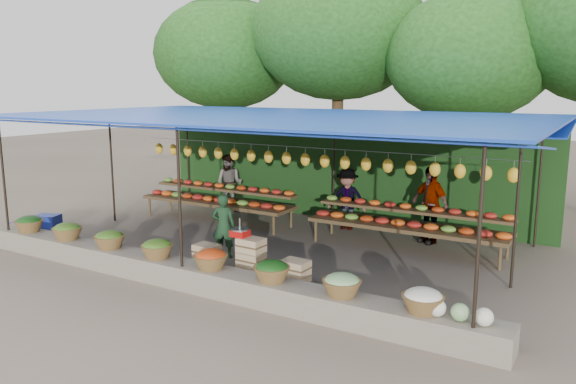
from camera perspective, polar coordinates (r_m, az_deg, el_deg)
The scene contains 16 objects.
ground at distance 12.06m, azimuth -1.51°, elevation -5.66°, with size 60.00×60.00×0.00m, color #66584B.
stone_curb at distance 9.89m, azimuth -10.10°, elevation -8.32°, with size 10.60×0.55×0.40m, color #716A5A.
stall_canopy at distance 11.66m, azimuth -1.40°, elevation 7.15°, with size 10.80×6.60×2.82m.
produce_baskets at distance 9.84m, azimuth -10.62°, elevation -6.21°, with size 8.98×0.58×0.34m.
netting_backdrop at distance 14.50m, azimuth 5.09°, elevation 2.15°, with size 10.60×0.06×2.50m, color #1B4017.
tree_row at distance 16.91m, azimuth 11.35°, elevation 14.93°, with size 16.51×5.50×7.12m.
fruit_table_left at distance 14.39m, azimuth -7.08°, elevation -0.56°, with size 4.21×0.95×0.93m.
fruit_table_right at distance 12.06m, azimuth 12.13°, elevation -2.92°, with size 4.21×0.95×0.93m.
crate_counter at distance 10.05m, azimuth -3.89°, elevation -7.21°, with size 2.37×0.36×0.77m.
weighing_scale at distance 10.01m, azimuth -4.91°, elevation -4.08°, with size 0.31×0.31×0.33m.
vendor_seated at distance 11.29m, azimuth -6.58°, elevation -3.44°, with size 0.47×0.31×1.30m, color #1B3B20.
customer_left at distance 15.40m, azimuth -5.97°, elevation 0.88°, with size 0.76×0.59×1.57m, color slate.
customer_mid at distance 13.49m, azimuth 6.03°, elevation -0.71°, with size 0.96×0.55×1.48m, color slate.
customer_right at distance 12.62m, azimuth 14.22°, elevation -1.25°, with size 1.00×0.42×1.71m, color slate.
blue_crate_front at distance 14.60m, azimuth -25.45°, elevation -3.29°, with size 0.43×0.31×0.26m, color navy.
blue_crate_back at distance 14.84m, azimuth -23.21°, elevation -2.77°, with size 0.54×0.39×0.33m, color navy.
Camera 1 is at (6.16, -9.80, 3.40)m, focal length 35.00 mm.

